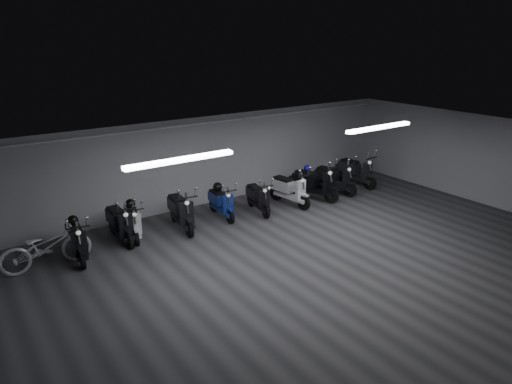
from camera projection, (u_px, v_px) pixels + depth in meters
floor at (318, 260)px, 11.11m from camera, size 14.00×10.00×0.01m
ceiling at (323, 146)px, 10.19m from camera, size 14.00×10.00×0.01m
back_wall at (212, 160)px, 14.53m from camera, size 14.00×0.01×2.80m
right_wall at (486, 161)px, 14.45m from camera, size 0.01×10.00×2.80m
fluor_strip_left at (181, 160)px, 9.36m from camera, size 2.40×0.18×0.08m
fluor_strip_right at (379, 127)px, 12.62m from camera, size 2.40×0.18×0.08m
conduit at (213, 122)px, 14.07m from camera, size 13.60×0.05×0.05m
scooter_0 at (76, 235)px, 10.97m from camera, size 0.73×1.75×1.27m
scooter_1 at (120, 218)px, 11.93m from camera, size 0.60×1.77×1.32m
scooter_2 at (132, 216)px, 12.16m from camera, size 0.88×1.70×1.21m
scooter_3 at (181, 206)px, 12.66m from camera, size 0.85×1.93×1.39m
scooter_4 at (221, 198)px, 13.51m from camera, size 0.66×1.66×1.21m
scooter_5 at (258, 193)px, 13.92m from camera, size 0.85×1.71×1.22m
scooter_6 at (290, 185)px, 14.50m from camera, size 0.85×1.88×1.35m
scooter_7 at (314, 178)px, 14.98m from camera, size 1.25×2.06×1.45m
scooter_8 at (335, 174)px, 15.56m from camera, size 1.10×1.95×1.38m
scooter_9 at (356, 166)px, 16.36m from camera, size 0.77×1.94×1.42m
bicycle at (45, 242)px, 10.55m from camera, size 1.99×0.70×1.29m
helmet_0 at (307, 168)px, 15.04m from camera, size 0.23×0.23×0.23m
helmet_1 at (218, 187)px, 13.60m from camera, size 0.28×0.28×0.28m
helmet_2 at (130, 204)px, 12.27m from camera, size 0.27×0.27×0.27m
helmet_3 at (73, 220)px, 11.08m from camera, size 0.26×0.26×0.26m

